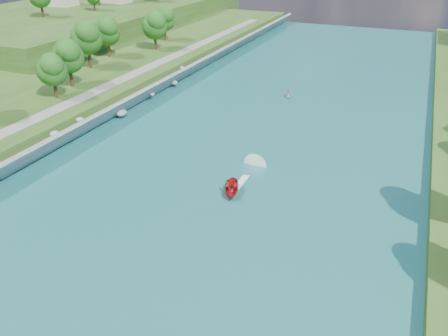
% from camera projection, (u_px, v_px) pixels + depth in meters
% --- Properties ---
extents(ground, '(260.00, 260.00, 0.00)m').
position_uv_depth(ground, '(156.00, 241.00, 48.38)').
color(ground, '#2D5119').
rests_on(ground, ground).
extents(river_water, '(55.00, 240.00, 0.10)m').
position_uv_depth(river_water, '(228.00, 164.00, 64.51)').
color(river_water, '#1A6464').
rests_on(river_water, ground).
extents(ridge_west, '(60.00, 120.00, 9.00)m').
position_uv_depth(ridge_west, '(95.00, 18.00, 152.18)').
color(ridge_west, '#2D5119').
rests_on(ridge_west, ground).
extents(riprap_bank, '(4.09, 236.00, 4.08)m').
position_uv_depth(riprap_bank, '(82.00, 128.00, 72.14)').
color(riprap_bank, slate).
rests_on(riprap_bank, ground).
extents(riverside_path, '(3.00, 200.00, 0.10)m').
position_uv_depth(riverside_path, '(53.00, 111.00, 74.35)').
color(riverside_path, gray).
rests_on(riverside_path, berm_west).
extents(motorboat, '(3.60, 19.04, 2.25)m').
position_uv_depth(motorboat, '(236.00, 184.00, 57.87)').
color(motorboat, '#B10E14').
rests_on(motorboat, river_water).
extents(raft, '(2.84, 3.30, 1.47)m').
position_uv_depth(raft, '(288.00, 96.00, 90.98)').
color(raft, gray).
rests_on(raft, river_water).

